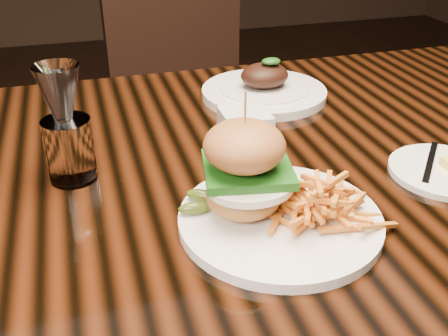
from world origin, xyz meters
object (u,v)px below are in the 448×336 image
object	(u,v)px
dining_table	(210,201)
burger_plate	(277,194)
wine_glass	(60,98)
chair_far	(186,87)
far_dish	(264,89)

from	to	relation	value
dining_table	burger_plate	xyz separation A→B (m)	(0.04, -0.19, 0.12)
dining_table	wine_glass	bearing A→B (deg)	178.35
wine_glass	chair_far	distance (m)	1.02
burger_plate	far_dish	bearing A→B (deg)	93.98
dining_table	wine_glass	distance (m)	0.30
burger_plate	chair_far	bearing A→B (deg)	106.19
dining_table	far_dish	bearing A→B (deg)	52.81
dining_table	chair_far	size ratio (longest dim) A/B	1.68
far_dish	chair_far	bearing A→B (deg)	92.59
wine_glass	chair_far	xyz separation A→B (m)	(0.37, 0.88, -0.34)
burger_plate	wine_glass	distance (m)	0.33
burger_plate	dining_table	bearing A→B (deg)	123.96
wine_glass	far_dish	distance (m)	0.47
burger_plate	chair_far	world-z (taller)	chair_far
chair_far	burger_plate	bearing A→B (deg)	-100.80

